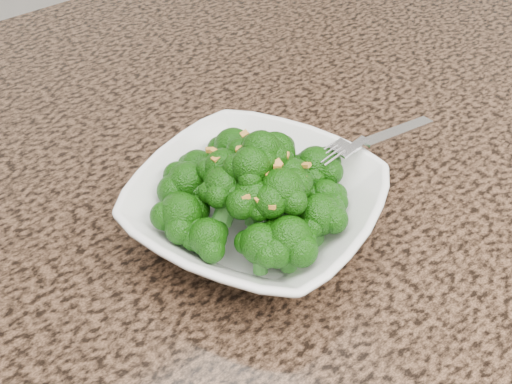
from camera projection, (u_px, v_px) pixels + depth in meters
granite_counter at (97, 257)px, 0.63m from camera, size 1.64×1.04×0.03m
bowl at (256, 208)px, 0.62m from camera, size 0.30×0.30×0.06m
broccoli_pile at (256, 155)px, 0.58m from camera, size 0.20×0.20×0.08m
garlic_topping at (256, 117)px, 0.55m from camera, size 0.12×0.12×0.01m
fork at (361, 143)px, 0.65m from camera, size 0.19×0.04×0.01m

